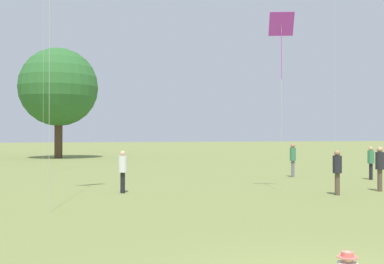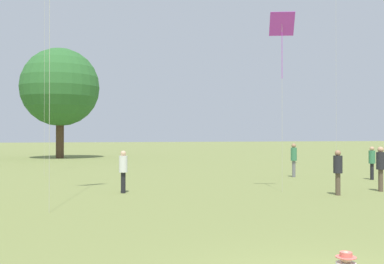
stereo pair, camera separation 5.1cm
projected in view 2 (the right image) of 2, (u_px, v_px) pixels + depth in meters
name	position (u px, v px, depth m)	size (l,w,h in m)	color
person_standing_1	(381.00, 164.00, 17.70)	(0.45, 0.45, 1.77)	brown
person_standing_2	(123.00, 168.00, 17.20)	(0.45, 0.45, 1.63)	black
person_standing_3	(338.00, 168.00, 16.57)	(0.42, 0.42, 1.67)	brown
person_standing_4	(372.00, 160.00, 22.40)	(0.39, 0.39, 1.66)	black
person_standing_6	(294.00, 157.00, 23.83)	(0.44, 0.44, 1.79)	slate
kite_1	(282.00, 29.00, 17.56)	(1.08, 0.83, 6.99)	#B738C6
distant_tree_0	(60.00, 87.00, 43.81)	(7.60, 7.60, 10.76)	#473323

